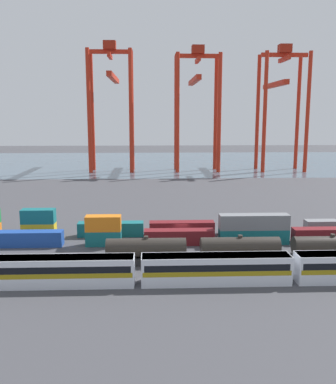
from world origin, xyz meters
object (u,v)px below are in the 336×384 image
at_px(shipping_container_17, 321,227).
at_px(gantry_crane_central, 197,96).
at_px(gantry_crane_east, 281,96).
at_px(freight_tank_row, 286,249).
at_px(shipping_container_4, 179,237).
at_px(passenger_train, 216,268).
at_px(gantry_crane_west, 111,94).
at_px(shipping_container_5, 253,236).
at_px(shipping_container_7, 327,235).

xyz_separation_m(shipping_container_17, gantry_crane_central, (-13.57, 98.46, 28.60)).
xyz_separation_m(shipping_container_17, gantry_crane_east, (20.66, 98.05, 28.48)).
distance_m(freight_tank_row, gantry_crane_central, 117.41).
xyz_separation_m(shipping_container_4, gantry_crane_central, (13.77, 104.25, 28.60)).
relative_size(passenger_train, gantry_crane_west, 1.21).
distance_m(shipping_container_17, gantry_crane_west, 113.86).
distance_m(shipping_container_4, gantry_crane_west, 110.81).
relative_size(shipping_container_17, gantry_crane_east, 0.12).
distance_m(shipping_container_5, gantry_crane_central, 108.10).
relative_size(freight_tank_row, gantry_crane_west, 1.08).
bearing_deg(gantry_crane_east, gantry_crane_west, 179.18).
xyz_separation_m(gantry_crane_west, gantry_crane_east, (68.46, -0.98, -1.05)).
bearing_deg(shipping_container_4, gantry_crane_east, 65.19).
bearing_deg(shipping_container_17, passenger_train, -135.00).
xyz_separation_m(shipping_container_17, gantry_crane_west, (-47.80, 99.03, 29.53)).
relative_size(shipping_container_5, gantry_crane_east, 0.24).
bearing_deg(shipping_container_7, shipping_container_5, 180.00).
bearing_deg(shipping_container_4, shipping_container_7, 0.00).
height_order(freight_tank_row, gantry_crane_east, gantry_crane_east).
relative_size(passenger_train, freight_tank_row, 1.12).
height_order(freight_tank_row, shipping_container_17, freight_tank_row).
distance_m(passenger_train, gantry_crane_west, 128.26).
distance_m(shipping_container_4, gantry_crane_east, 117.90).
xyz_separation_m(freight_tank_row, gantry_crane_central, (-1.93, 114.04, 27.86)).
height_order(passenger_train, shipping_container_17, passenger_train).
distance_m(shipping_container_5, gantry_crane_west, 113.94).
height_order(shipping_container_5, shipping_container_7, same).
xyz_separation_m(shipping_container_5, gantry_crane_west, (-33.50, 104.83, 29.53)).
bearing_deg(freight_tank_row, shipping_container_17, 53.25).
bearing_deg(gantry_crane_west, passenger_train, -78.84).
distance_m(gantry_crane_central, gantry_crane_east, 34.23).
height_order(shipping_container_5, gantry_crane_west, gantry_crane_west).
xyz_separation_m(shipping_container_4, shipping_container_5, (13.04, 0.00, 0.00)).
distance_m(passenger_train, shipping_container_4, 18.22).
relative_size(freight_tank_row, gantry_crane_central, 1.11).
bearing_deg(shipping_container_5, freight_tank_row, -74.80).
height_order(passenger_train, shipping_container_4, passenger_train).
relative_size(freight_tank_row, shipping_container_7, 4.51).
bearing_deg(gantry_crane_east, passenger_train, -110.00).
relative_size(shipping_container_7, shipping_container_17, 2.00).
distance_m(shipping_container_7, gantry_crane_central, 108.80).
bearing_deg(gantry_crane_central, shipping_container_7, -83.26).
bearing_deg(freight_tank_row, gantry_crane_west, 107.51).
distance_m(freight_tank_row, shipping_container_5, 10.17).
height_order(gantry_crane_west, gantry_crane_central, gantry_crane_west).
distance_m(passenger_train, gantry_crane_central, 125.58).
xyz_separation_m(shipping_container_7, gantry_crane_east, (21.92, 103.85, 28.48)).
xyz_separation_m(shipping_container_5, shipping_container_17, (14.30, 5.79, 0.00)).
distance_m(shipping_container_17, gantry_crane_east, 104.18).
bearing_deg(gantry_crane_central, gantry_crane_west, 179.04).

